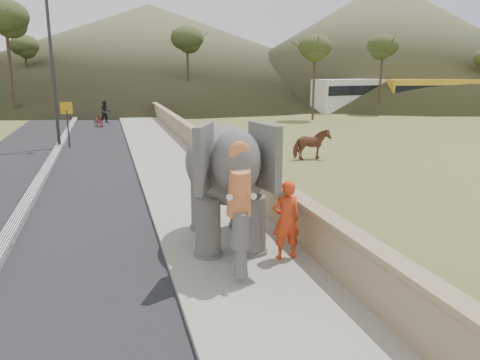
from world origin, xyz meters
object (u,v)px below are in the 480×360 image
(lamppost, at_px, (58,53))
(elephant_and_man, at_px, (227,182))
(cow, at_px, (311,145))
(motorcyclist, at_px, (102,116))

(lamppost, relative_size, elephant_and_man, 1.92)
(cow, height_order, motorcyclist, motorcyclist)
(cow, relative_size, motorcyclist, 0.88)
(lamppost, relative_size, cow, 4.82)
(lamppost, bearing_deg, cow, -30.25)
(elephant_and_man, xyz_separation_m, motorcyclist, (-2.84, 25.18, -0.81))
(lamppost, height_order, elephant_and_man, lamppost)
(lamppost, xyz_separation_m, elephant_and_man, (4.71, -15.88, -3.31))
(elephant_and_man, height_order, motorcyclist, elephant_and_man)
(motorcyclist, bearing_deg, elephant_and_man, -83.57)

